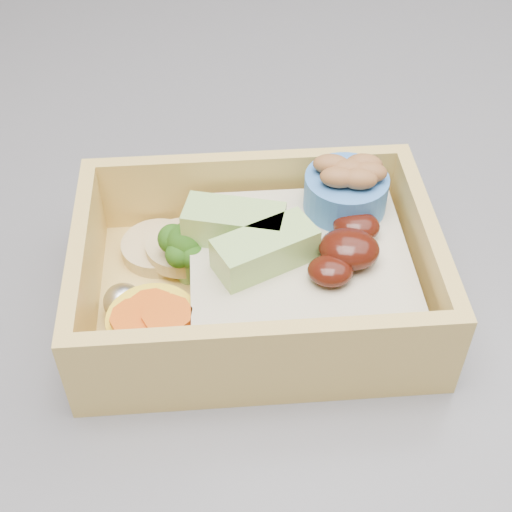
{
  "coord_description": "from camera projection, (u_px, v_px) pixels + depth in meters",
  "views": [
    {
      "loc": [
        -0.04,
        -0.45,
        1.25
      ],
      "look_at": [
        -0.06,
        -0.16,
        0.96
      ],
      "focal_mm": 50.0,
      "sensor_mm": 36.0,
      "label": 1
    }
  ],
  "objects": [
    {
      "name": "bento_box",
      "position": [
        267.0,
        269.0,
        0.42
      ],
      "size": [
        0.23,
        0.18,
        0.08
      ],
      "rotation": [
        0.0,
        0.0,
        0.18
      ],
      "color": "#D6B158",
      "rests_on": "island"
    }
  ]
}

